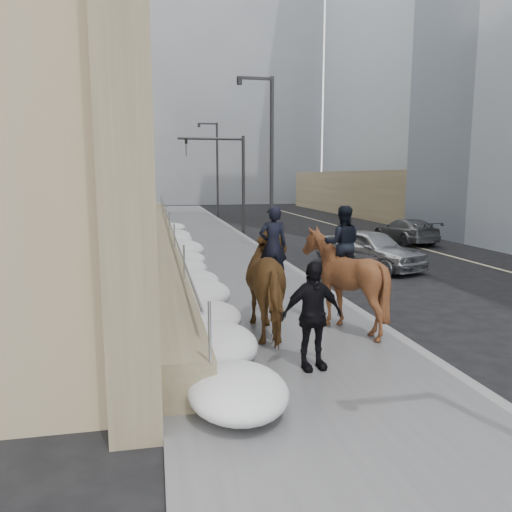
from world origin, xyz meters
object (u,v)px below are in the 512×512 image
Objects in this scene: car_silver at (370,249)px; car_grey at (405,231)px; mounted_horse_left at (275,280)px; pedestrian at (312,316)px; mounted_horse_right at (343,276)px.

car_grey is at bearing 28.42° from car_silver.
mounted_horse_left is 1.42× the size of pedestrian.
car_silver is (5.44, 9.58, -0.33)m from pedestrian.
pedestrian is 11.03m from car_silver.
car_silver reaches higher than car_grey.
car_grey is at bearing 50.19° from pedestrian.
car_silver is 1.01× the size of car_grey.
pedestrian is (-1.42, -2.17, -0.23)m from mounted_horse_right.
mounted_horse_right is at bearing -142.85° from car_silver.
car_grey is at bearing -106.20° from mounted_horse_right.
car_silver is at bearing 53.49° from pedestrian.
mounted_horse_right reaches higher than car_grey.
pedestrian is at bearing -143.96° from car_silver.
mounted_horse_left is 1.00× the size of mounted_horse_right.
pedestrian is 0.44× the size of car_grey.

